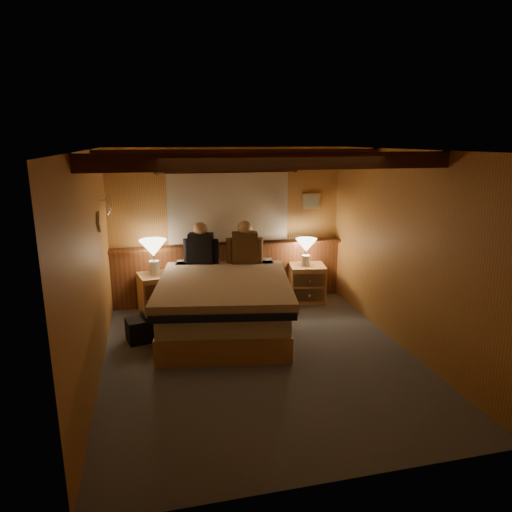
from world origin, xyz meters
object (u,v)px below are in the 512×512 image
object	(u,v)px
bed	(224,303)
person_right	(245,246)
duffel_bag	(147,328)
lamp_left	(153,250)
nightstand_right	(307,283)
person_left	(201,246)
lamp_right	(306,247)
nightstand_left	(159,294)

from	to	relation	value
bed	person_right	size ratio (longest dim) A/B	3.66
duffel_bag	lamp_left	bearing A→B (deg)	67.06
nightstand_right	person_left	xyz separation A→B (m)	(-1.66, 0.01, 0.69)
lamp_left	person_right	world-z (taller)	person_right
bed	person_right	distance (m)	1.02
nightstand_right	lamp_right	world-z (taller)	lamp_right
nightstand_left	person_left	distance (m)	0.93
bed	duffel_bag	distance (m)	1.06
lamp_left	lamp_right	bearing A→B (deg)	-0.67
lamp_left	lamp_right	world-z (taller)	lamp_left
lamp_left	person_right	bearing A→B (deg)	-6.98
nightstand_right	duffel_bag	xyz separation A→B (m)	(-2.49, -0.91, -0.14)
nightstand_left	person_right	bearing A→B (deg)	-18.15
nightstand_left	lamp_left	bearing A→B (deg)	141.78
person_right	lamp_right	bearing A→B (deg)	16.61
bed	person_right	world-z (taller)	person_right
bed	lamp_left	size ratio (longest dim) A/B	4.74
lamp_left	person_right	size ratio (longest dim) A/B	0.77
nightstand_left	person_left	xyz separation A→B (m)	(0.64, 0.01, 0.68)
nightstand_left	duffel_bag	size ratio (longest dim) A/B	1.16
bed	duffel_bag	size ratio (longest dim) A/B	4.37
lamp_left	person_right	distance (m)	1.32
person_left	duffel_bag	distance (m)	1.49
person_right	duffel_bag	size ratio (longest dim) A/B	1.19
lamp_right	person_right	xyz separation A→B (m)	(-1.00, -0.13, 0.10)
bed	lamp_left	xyz separation A→B (m)	(-0.89, 0.85, 0.58)
lamp_right	person_left	world-z (taller)	person_left
bed	nightstand_right	world-z (taller)	bed
nightstand_left	person_right	size ratio (longest dim) A/B	0.97
person_left	person_right	distance (m)	0.65
person_left	duffel_bag	xyz separation A→B (m)	(-0.83, -0.92, -0.83)
nightstand_left	nightstand_right	size ratio (longest dim) A/B	1.04
person_right	person_left	bearing A→B (deg)	175.80
person_left	lamp_right	bearing A→B (deg)	15.50
duffel_bag	person_left	bearing A→B (deg)	33.59
bed	nightstand_right	xyz separation A→B (m)	(1.46, 0.83, -0.09)
nightstand_left	nightstand_right	world-z (taller)	nightstand_left
duffel_bag	lamp_right	bearing A→B (deg)	5.78
nightstand_left	duffel_bag	distance (m)	0.94
bed	person_left	xyz separation A→B (m)	(-0.20, 0.84, 0.60)
nightstand_right	lamp_left	distance (m)	2.44
person_right	nightstand_left	bearing A→B (deg)	-177.15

